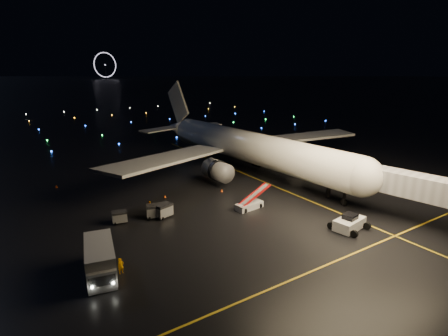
{
  "coord_description": "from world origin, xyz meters",
  "views": [
    {
      "loc": [
        -26.42,
        -31.18,
        19.56
      ],
      "look_at": [
        1.38,
        12.0,
        5.0
      ],
      "focal_mm": 28.0,
      "sensor_mm": 36.0,
      "label": 1
    }
  ],
  "objects_px": {
    "pushback_tug": "(350,222)",
    "service_truck": "(100,258)",
    "crew_b": "(108,262)",
    "crew_c": "(150,206)",
    "crew_a": "(121,266)",
    "baggage_cart_2": "(120,217)",
    "baggage_cart_1": "(155,211)",
    "belt_loader": "(249,199)",
    "baggage_cart_0": "(163,211)",
    "airliner": "(237,128)"
  },
  "relations": [
    {
      "from": "airliner",
      "to": "crew_b",
      "type": "distance_m",
      "value": 41.13
    },
    {
      "from": "baggage_cart_0",
      "to": "baggage_cart_2",
      "type": "relative_size",
      "value": 1.2
    },
    {
      "from": "belt_loader",
      "to": "crew_c",
      "type": "height_order",
      "value": "belt_loader"
    },
    {
      "from": "airliner",
      "to": "baggage_cart_0",
      "type": "height_order",
      "value": "airliner"
    },
    {
      "from": "crew_c",
      "to": "baggage_cart_0",
      "type": "xyz_separation_m",
      "value": [
        0.9,
        -2.78,
        0.15
      ]
    },
    {
      "from": "baggage_cart_0",
      "to": "baggage_cart_1",
      "type": "distance_m",
      "value": 1.15
    },
    {
      "from": "pushback_tug",
      "to": "crew_b",
      "type": "bearing_deg",
      "value": 156.26
    },
    {
      "from": "belt_loader",
      "to": "baggage_cart_1",
      "type": "relative_size",
      "value": 2.81
    },
    {
      "from": "crew_a",
      "to": "crew_c",
      "type": "bearing_deg",
      "value": 47.51
    },
    {
      "from": "belt_loader",
      "to": "service_truck",
      "type": "xyz_separation_m",
      "value": [
        -22.36,
        -5.29,
        0.07
      ]
    },
    {
      "from": "airliner",
      "to": "service_truck",
      "type": "height_order",
      "value": "airliner"
    },
    {
      "from": "belt_loader",
      "to": "baggage_cart_1",
      "type": "height_order",
      "value": "belt_loader"
    },
    {
      "from": "airliner",
      "to": "baggage_cart_2",
      "type": "distance_m",
      "value": 32.1
    },
    {
      "from": "airliner",
      "to": "baggage_cart_0",
      "type": "bearing_deg",
      "value": -150.33
    },
    {
      "from": "belt_loader",
      "to": "service_truck",
      "type": "distance_m",
      "value": 22.98
    },
    {
      "from": "pushback_tug",
      "to": "baggage_cart_1",
      "type": "distance_m",
      "value": 25.55
    },
    {
      "from": "airliner",
      "to": "pushback_tug",
      "type": "relative_size",
      "value": 13.57
    },
    {
      "from": "service_truck",
      "to": "crew_a",
      "type": "height_order",
      "value": "service_truck"
    },
    {
      "from": "pushback_tug",
      "to": "baggage_cart_1",
      "type": "height_order",
      "value": "pushback_tug"
    },
    {
      "from": "service_truck",
      "to": "crew_b",
      "type": "relative_size",
      "value": 4.82
    },
    {
      "from": "belt_loader",
      "to": "baggage_cart_1",
      "type": "bearing_deg",
      "value": 154.51
    },
    {
      "from": "airliner",
      "to": "pushback_tug",
      "type": "distance_m",
      "value": 32.34
    },
    {
      "from": "pushback_tug",
      "to": "baggage_cart_1",
      "type": "relative_size",
      "value": 1.99
    },
    {
      "from": "pushback_tug",
      "to": "crew_b",
      "type": "relative_size",
      "value": 2.46
    },
    {
      "from": "baggage_cart_1",
      "to": "baggage_cart_2",
      "type": "distance_m",
      "value": 4.65
    },
    {
      "from": "baggage_cart_2",
      "to": "baggage_cart_1",
      "type": "bearing_deg",
      "value": -1.19
    },
    {
      "from": "pushback_tug",
      "to": "service_truck",
      "type": "distance_m",
      "value": 29.77
    },
    {
      "from": "crew_c",
      "to": "baggage_cart_0",
      "type": "distance_m",
      "value": 2.93
    },
    {
      "from": "baggage_cart_1",
      "to": "baggage_cart_2",
      "type": "height_order",
      "value": "baggage_cart_1"
    },
    {
      "from": "belt_loader",
      "to": "crew_c",
      "type": "xyz_separation_m",
      "value": [
        -12.57,
        6.77,
        -0.7
      ]
    },
    {
      "from": "belt_loader",
      "to": "crew_b",
      "type": "height_order",
      "value": "belt_loader"
    },
    {
      "from": "service_truck",
      "to": "baggage_cart_1",
      "type": "bearing_deg",
      "value": 56.39
    },
    {
      "from": "pushback_tug",
      "to": "service_truck",
      "type": "height_order",
      "value": "service_truck"
    },
    {
      "from": "crew_c",
      "to": "crew_b",
      "type": "bearing_deg",
      "value": -57.98
    },
    {
      "from": "crew_a",
      "to": "baggage_cart_0",
      "type": "xyz_separation_m",
      "value": [
        9.06,
        10.53,
        0.13
      ]
    },
    {
      "from": "pushback_tug",
      "to": "airliner",
      "type": "bearing_deg",
      "value": 72.61
    },
    {
      "from": "belt_loader",
      "to": "baggage_cart_2",
      "type": "xyz_separation_m",
      "value": [
        -17.27,
        5.42,
        -0.7
      ]
    },
    {
      "from": "pushback_tug",
      "to": "belt_loader",
      "type": "distance_m",
      "value": 13.96
    },
    {
      "from": "crew_a",
      "to": "baggage_cart_2",
      "type": "bearing_deg",
      "value": 62.88
    },
    {
      "from": "pushback_tug",
      "to": "crew_c",
      "type": "distance_m",
      "value": 27.02
    },
    {
      "from": "baggage_cart_0",
      "to": "baggage_cart_1",
      "type": "relative_size",
      "value": 1.02
    },
    {
      "from": "crew_c",
      "to": "baggage_cart_0",
      "type": "height_order",
      "value": "baggage_cart_0"
    },
    {
      "from": "belt_loader",
      "to": "crew_b",
      "type": "bearing_deg",
      "value": -172.74
    },
    {
      "from": "crew_c",
      "to": "baggage_cart_0",
      "type": "bearing_deg",
      "value": -2.74
    },
    {
      "from": "crew_a",
      "to": "crew_c",
      "type": "xyz_separation_m",
      "value": [
        8.16,
        13.32,
        -0.02
      ]
    },
    {
      "from": "crew_c",
      "to": "crew_a",
      "type": "bearing_deg",
      "value": -52.23
    },
    {
      "from": "service_truck",
      "to": "baggage_cart_2",
      "type": "height_order",
      "value": "service_truck"
    },
    {
      "from": "service_truck",
      "to": "baggage_cart_1",
      "type": "relative_size",
      "value": 3.88
    },
    {
      "from": "crew_b",
      "to": "baggage_cart_0",
      "type": "height_order",
      "value": "baggage_cart_0"
    },
    {
      "from": "crew_a",
      "to": "airliner",
      "type": "bearing_deg",
      "value": 27.83
    }
  ]
}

